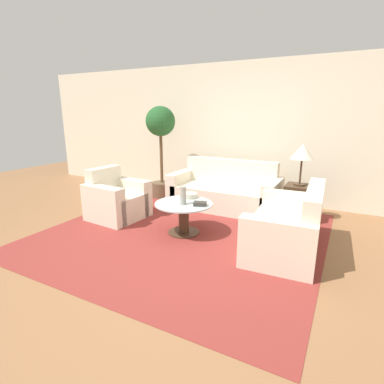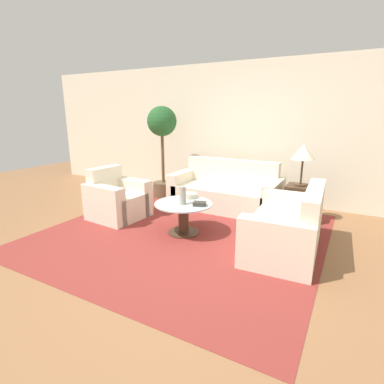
# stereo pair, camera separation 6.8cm
# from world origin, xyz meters

# --- Properties ---
(ground_plane) EXTENTS (14.00, 14.00, 0.00)m
(ground_plane) POSITION_xyz_m (0.00, 0.00, 0.00)
(ground_plane) COLOR #8E603D
(wall_back) EXTENTS (10.00, 0.06, 2.60)m
(wall_back) POSITION_xyz_m (0.00, 2.75, 1.30)
(wall_back) COLOR beige
(wall_back) RESTS_ON ground_plane
(rug) EXTENTS (3.74, 3.64, 0.01)m
(rug) POSITION_xyz_m (-0.12, 0.58, 0.00)
(rug) COLOR maroon
(rug) RESTS_ON ground_plane
(sofa_main) EXTENTS (1.93, 0.84, 0.85)m
(sofa_main) POSITION_xyz_m (-0.04, 1.98, 0.28)
(sofa_main) COLOR beige
(sofa_main) RESTS_ON ground_plane
(armchair) EXTENTS (0.84, 0.87, 0.81)m
(armchair) POSITION_xyz_m (-1.43, 0.63, 0.28)
(armchair) COLOR beige
(armchair) RESTS_ON ground_plane
(loveseat) EXTENTS (0.87, 1.47, 0.83)m
(loveseat) POSITION_xyz_m (1.33, 0.71, 0.28)
(loveseat) COLOR beige
(loveseat) RESTS_ON ground_plane
(coffee_table) EXTENTS (0.81, 0.81, 0.45)m
(coffee_table) POSITION_xyz_m (-0.12, 0.58, 0.29)
(coffee_table) COLOR #422D1E
(coffee_table) RESTS_ON ground_plane
(side_table) EXTENTS (0.40, 0.40, 0.58)m
(side_table) POSITION_xyz_m (1.22, 1.89, 0.29)
(side_table) COLOR #422D1E
(side_table) RESTS_ON ground_plane
(table_lamp) EXTENTS (0.36, 0.36, 0.64)m
(table_lamp) POSITION_xyz_m (1.22, 1.89, 1.09)
(table_lamp) COLOR #422D1E
(table_lamp) RESTS_ON side_table
(potted_plant) EXTENTS (0.57, 0.57, 1.80)m
(potted_plant) POSITION_xyz_m (-1.46, 2.05, 1.21)
(potted_plant) COLOR brown
(potted_plant) RESTS_ON ground_plane
(vase) EXTENTS (0.09, 0.09, 0.25)m
(vase) POSITION_xyz_m (-0.10, 0.53, 0.57)
(vase) COLOR #9E998E
(vase) RESTS_ON coffee_table
(bowl) EXTENTS (0.22, 0.22, 0.07)m
(bowl) POSITION_xyz_m (-0.16, 0.86, 0.48)
(bowl) COLOR beige
(bowl) RESTS_ON coffee_table
(book_stack) EXTENTS (0.20, 0.17, 0.05)m
(book_stack) POSITION_xyz_m (0.14, 0.58, 0.47)
(book_stack) COLOR #38332D
(book_stack) RESTS_ON coffee_table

